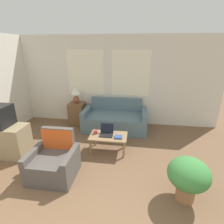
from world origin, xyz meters
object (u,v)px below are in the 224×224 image
Objects in this scene: book_red at (118,137)px; potted_plant at (188,176)px; armchair at (54,162)px; cup_navy at (95,132)px; couch at (115,120)px; table_lamp at (76,93)px; laptop at (107,132)px; coffee_table at (108,138)px.

book_red is 0.23× the size of potted_plant.
armchair reaches higher than cup_navy.
armchair is at bearing -112.03° from couch.
table_lamp is (-1.20, 0.15, 0.73)m from couch.
armchair reaches higher than laptop.
couch reaches higher than coffee_table.
coffee_table is at bearing -49.05° from table_lamp.
coffee_table is 0.33m from cup_navy.
couch is 2.51× the size of potted_plant.
table_lamp is 5.61× the size of cup_navy.
table_lamp reaches higher than cup_navy.
coffee_table is 1.83m from potted_plant.
couch reaches higher than book_red.
coffee_table is at bearing -89.90° from couch.
couch is 2.79m from potted_plant.
coffee_table is (1.20, -1.38, -0.65)m from table_lamp.
couch is 1.41m from table_lamp.
armchair is 9.22× the size of cup_navy.
cup_navy is 0.56m from book_red.
laptop is (-0.05, -1.19, 0.19)m from couch.
coffee_table is 0.25m from book_red.
potted_plant is at bearing -35.27° from cup_navy.
cup_navy is at bearing 144.73° from potted_plant.
table_lamp is at bearing 123.69° from cup_navy.
laptop is at bearing 139.75° from coffee_table.
armchair is 1.12m from cup_navy.
couch is 1.33m from book_red.
potted_plant is at bearing -39.68° from coffee_table.
laptop is 3.24× the size of cup_navy.
potted_plant is (2.61, -2.55, -0.56)m from table_lamp.
coffee_table is at bearing 163.33° from book_red.
potted_plant is (1.72, -1.21, 0.00)m from cup_navy.
armchair is 2.30m from potted_plant.
cup_navy is 0.55× the size of book_red.
laptop is at bearing -49.38° from table_lamp.
laptop is 0.26m from cup_navy.
book_red is (0.23, -0.07, 0.07)m from coffee_table.
table_lamp is at bearing 172.71° from couch.
laptop is at bearing 158.45° from book_red.
table_lamp reaches higher than book_red.
couch is 6.06× the size of laptop.
coffee_table is 0.12m from laptop.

